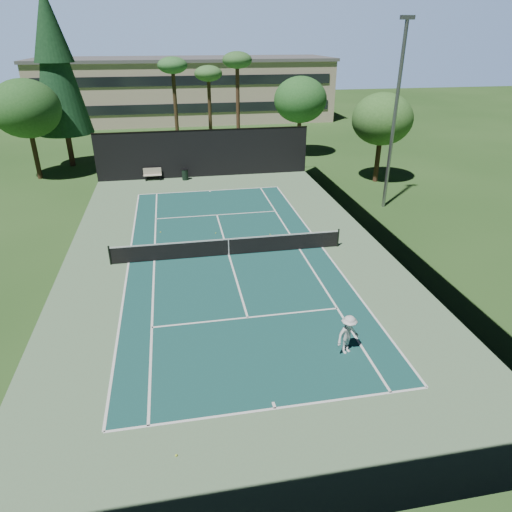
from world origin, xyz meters
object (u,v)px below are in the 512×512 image
Objects in this scene: player at (348,335)px; park_bench at (152,174)px; tennis_ball_c at (270,234)px; tennis_ball_d at (161,232)px; trash_bin at (185,174)px; tennis_net at (229,246)px; tennis_ball_a at (176,455)px; tennis_ball_b at (216,233)px.

park_bench is at bearing 83.09° from player.
tennis_ball_d is (-6.67, 1.60, 0.00)m from tennis_ball_c.
trash_bin is (-5.16, 24.73, -0.35)m from player.
player is at bearing -87.48° from tennis_ball_c.
tennis_net reaches higher than trash_bin.
tennis_ball_a is at bearing -111.54° from tennis_ball_c.
player reaches higher than park_bench.
tennis_net is at bearing 85.57° from player.
tennis_ball_a is at bearing -103.91° from tennis_net.
trash_bin is at bearing -9.65° from park_bench.
tennis_ball_b is 3.39m from tennis_ball_c.
tennis_ball_c is at bearing -13.51° from tennis_ball_d.
tennis_ball_b is 3.47m from tennis_ball_d.
player reaches higher than tennis_ball_a.
tennis_ball_c is (2.88, 2.39, -0.52)m from tennis_net.
tennis_ball_a reaches higher than tennis_ball_b.
player is (3.40, -9.45, 0.27)m from tennis_net.
park_bench is at bearing 170.35° from trash_bin.
tennis_ball_a reaches higher than tennis_ball_c.
trash_bin reaches higher than tennis_ball_c.
tennis_ball_b is 0.05× the size of park_bench.
player is 13.24m from tennis_ball_b.
tennis_net is 7.83× the size of player.
tennis_ball_b is at bearing -72.09° from park_bench.
tennis_ball_a is (-3.27, -13.20, -0.52)m from tennis_net.
park_bench reaches higher than trash_bin.
tennis_ball_c is at bearing 68.46° from tennis_ball_a.
tennis_ball_c is at bearing 68.27° from player.
tennis_net is 13.61m from tennis_ball_a.
trash_bin is (1.52, 28.48, 0.44)m from tennis_ball_a.
tennis_net is at bearing 76.09° from tennis_ball_a.
player is at bearing 29.34° from tennis_ball_a.
tennis_ball_d is (-3.78, 3.99, -0.52)m from tennis_net.
tennis_ball_d is at bearing 91.71° from tennis_ball_a.
tennis_ball_b is at bearing -83.64° from trash_bin.
player is 11.88m from tennis_ball_c.
tennis_ball_a is at bearing -87.65° from park_bench.
player is 15.26m from tennis_ball_d.
tennis_ball_b is at bearing 82.52° from player.
tennis_net is 3.78m from tennis_ball_c.
player is at bearing -61.87° from tennis_ball_d.
player is at bearing -70.19° from tennis_net.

